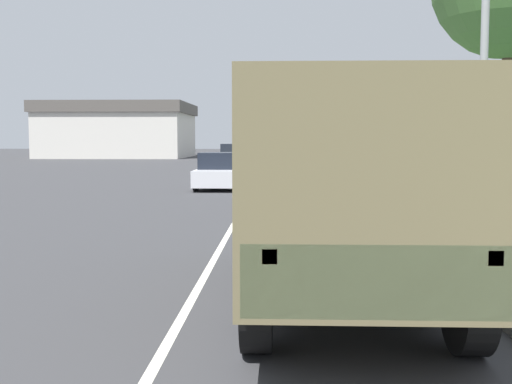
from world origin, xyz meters
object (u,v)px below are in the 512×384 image
object	(u,v)px
car_second_ahead	(219,172)
car_fourth_ahead	(294,156)
car_nearest_ahead	(291,189)
car_third_ahead	(234,159)
military_truck	(342,180)
lamp_post	(473,17)

from	to	relation	value
car_second_ahead	car_fourth_ahead	xyz separation A→B (m)	(3.60, 24.62, 0.00)
car_nearest_ahead	car_third_ahead	xyz separation A→B (m)	(-3.38, 23.83, 0.10)
military_truck	car_nearest_ahead	size ratio (longest dim) A/B	1.71
car_third_ahead	car_fourth_ahead	size ratio (longest dim) A/B	0.92
car_nearest_ahead	car_second_ahead	bearing A→B (deg)	108.67
car_fourth_ahead	lamp_post	distance (m)	39.82
car_third_ahead	car_fourth_ahead	distance (m)	10.18
military_truck	car_second_ahead	size ratio (longest dim) A/B	1.59
car_nearest_ahead	lamp_post	world-z (taller)	lamp_post
military_truck	lamp_post	world-z (taller)	lamp_post
car_second_ahead	lamp_post	world-z (taller)	lamp_post
car_fourth_ahead	lamp_post	bearing A→B (deg)	-86.55
military_truck	car_third_ahead	bearing A→B (deg)	96.62
car_third_ahead	military_truck	bearing A→B (deg)	-83.38
car_nearest_ahead	car_fourth_ahead	bearing A→B (deg)	88.76
car_nearest_ahead	car_fourth_ahead	xyz separation A→B (m)	(0.72, 33.14, 0.01)
car_nearest_ahead	car_fourth_ahead	distance (m)	33.15
car_nearest_ahead	car_third_ahead	size ratio (longest dim) A/B	0.91
car_second_ahead	car_third_ahead	distance (m)	15.31
car_nearest_ahead	car_fourth_ahead	size ratio (longest dim) A/B	0.84
military_truck	car_fourth_ahead	size ratio (longest dim) A/B	1.44
car_nearest_ahead	lamp_post	size ratio (longest dim) A/B	0.57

